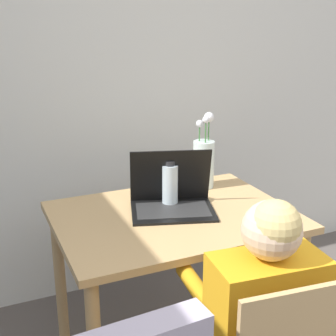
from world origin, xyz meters
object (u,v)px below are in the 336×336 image
Objects in this scene: flower_vase at (204,161)px; water_bottle at (170,185)px; person_seated at (257,312)px; laptop at (172,196)px.

water_bottle is at bearing -148.59° from flower_vase.
person_seated is 5.14× the size of water_bottle.
person_seated is at bearing -91.18° from water_bottle.
water_bottle is at bearing 93.92° from laptop.
flower_vase reaches higher than laptop.
laptop is 1.12× the size of flower_vase.
flower_vase is 0.28m from water_bottle.
person_seated is 2.87× the size of flower_vase.
person_seated is 0.91m from flower_vase.
person_seated reaches higher than laptop.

